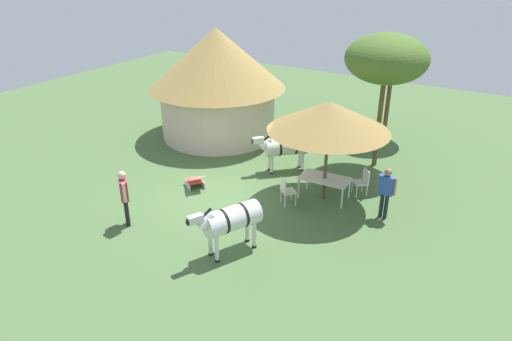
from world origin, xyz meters
name	(u,v)px	position (x,y,z in m)	size (l,w,h in m)	color
ground_plane	(220,198)	(0.00, 0.00, 0.00)	(36.00, 36.00, 0.00)	#4B6A3D
thatched_hut	(217,79)	(-3.40, 4.70, 2.49)	(5.75, 5.75, 4.60)	beige
shade_umbrella	(329,116)	(2.91, 1.78, 2.82)	(3.79, 3.79, 3.28)	brown
patio_dining_table	(325,180)	(2.91, 1.78, 0.66)	(1.64, 0.98, 0.74)	silver
patio_chair_west_end	(286,190)	(2.04, 0.77, 0.52)	(0.61, 0.61, 0.90)	white
patio_chair_east_end	(363,180)	(3.88, 2.68, 0.52)	(0.61, 0.61, 0.90)	silver
guest_beside_umbrella	(386,189)	(4.94, 1.60, 0.99)	(0.59, 0.24, 1.64)	#19252A
standing_watcher	(124,193)	(-1.36, -2.75, 1.05)	(0.50, 0.47, 1.75)	black
striped_lounge_chair	(195,181)	(-1.15, 0.17, 0.25)	(0.97, 0.90, 0.59)	#D34D43
zebra_nearest_camera	(230,220)	(2.01, -2.28, 1.00)	(1.23, 2.06, 1.54)	silver
zebra_by_umbrella	(285,147)	(0.79, 2.98, 0.93)	(1.73, 1.68, 1.47)	silver
acacia_tree_far_lawn	(387,59)	(3.46, 5.22, 3.99)	(2.87, 2.87, 4.87)	brown
acacia_tree_left_background	(394,55)	(2.83, 8.38, 3.50)	(2.67, 2.67, 4.32)	brown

